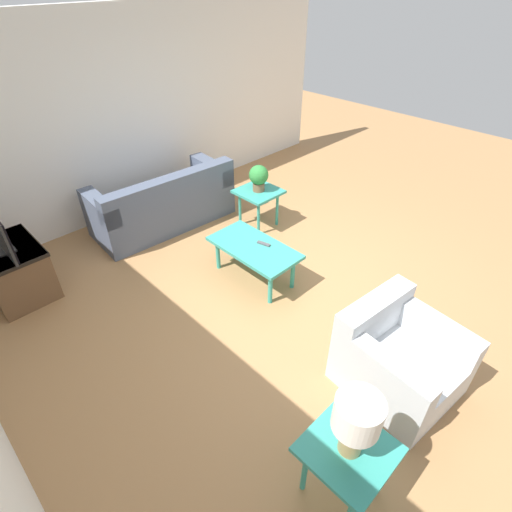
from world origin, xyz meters
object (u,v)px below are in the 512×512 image
at_px(sofa, 164,205).
at_px(side_table_lamp, 347,455).
at_px(coffee_table, 254,250).
at_px(table_lamp, 356,420).
at_px(armchair, 396,358).
at_px(side_table_plant, 259,196).
at_px(potted_plant, 259,177).
at_px(tv_stand_chest, 14,270).

height_order(sofa, side_table_lamp, sofa).
distance_m(coffee_table, table_lamp, 2.52).
bearing_deg(armchair, side_table_lamp, -162.09).
relative_size(armchair, side_table_lamp, 1.80).
height_order(side_table_plant, potted_plant, potted_plant).
distance_m(side_table_plant, side_table_lamp, 3.65).
height_order(coffee_table, side_table_lamp, side_table_lamp).
bearing_deg(potted_plant, sofa, 45.19).
bearing_deg(side_table_lamp, armchair, -78.18).
height_order(sofa, coffee_table, sofa).
xyz_separation_m(armchair, table_lamp, (-0.23, 1.09, 0.56)).
distance_m(coffee_table, potted_plant, 1.25).
height_order(coffee_table, tv_stand_chest, tv_stand_chest).
bearing_deg(potted_plant, coffee_table, 132.70).
height_order(armchair, tv_stand_chest, armchair).
xyz_separation_m(sofa, table_lamp, (-3.90, 1.18, 0.55)).
bearing_deg(tv_stand_chest, table_lamp, -167.56).
distance_m(sofa, tv_stand_chest, 2.03).
xyz_separation_m(sofa, armchair, (-3.67, 0.10, -0.01)).
xyz_separation_m(armchair, coffee_table, (1.92, -0.15, 0.09)).
xyz_separation_m(sofa, tv_stand_chest, (-0.09, 2.03, 0.00)).
relative_size(side_table_lamp, table_lamp, 1.11).
xyz_separation_m(potted_plant, table_lamp, (-2.96, 2.13, 0.12)).
relative_size(sofa, tv_stand_chest, 2.40).
distance_m(coffee_table, tv_stand_chest, 2.67).
relative_size(armchair, table_lamp, 1.99).
distance_m(sofa, potted_plant, 1.39).
bearing_deg(tv_stand_chest, sofa, -87.50).
bearing_deg(tv_stand_chest, side_table_plant, -105.92).
bearing_deg(coffee_table, potted_plant, -47.30).
bearing_deg(side_table_plant, sofa, 45.19).
bearing_deg(side_table_plant, armchair, 159.21).
bearing_deg(side_table_lamp, coffee_table, -30.05).
xyz_separation_m(coffee_table, tv_stand_chest, (1.66, 2.08, -0.07)).
distance_m(coffee_table, side_table_plant, 1.20).
bearing_deg(sofa, potted_plant, 138.71).
xyz_separation_m(armchair, tv_stand_chest, (3.58, 1.93, 0.02)).
bearing_deg(armchair, potted_plant, 75.30).
bearing_deg(tv_stand_chest, armchair, -151.70).
bearing_deg(side_table_lamp, sofa, -16.91).
xyz_separation_m(side_table_plant, potted_plant, (0.00, -0.00, 0.29)).
relative_size(sofa, potted_plant, 5.49).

